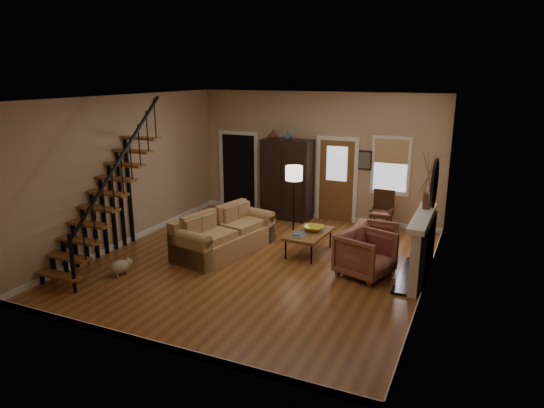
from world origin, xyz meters
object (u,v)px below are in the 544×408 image
at_px(sofa, 225,233).
at_px(armchair_left, 365,254).
at_px(armchair_right, 375,242).
at_px(armoire, 287,179).
at_px(floor_lamp, 294,203).
at_px(side_chair, 382,212).
at_px(coffee_table, 309,243).

height_order(sofa, armchair_left, sofa).
bearing_deg(armchair_right, armoire, 53.86).
distance_m(armchair_left, floor_lamp, 2.55).
bearing_deg(armchair_left, floor_lamp, 72.83).
height_order(armoire, sofa, armoire).
xyz_separation_m(sofa, armchair_right, (3.03, 0.88, -0.05)).
distance_m(armchair_right, side_chair, 1.89).
relative_size(sofa, armchair_left, 2.50).
bearing_deg(armoire, side_chair, -4.48).
height_order(armoire, armchair_left, armoire).
height_order(sofa, floor_lamp, floor_lamp).
relative_size(armoire, floor_lamp, 1.22).
bearing_deg(side_chair, armchair_left, -84.45).
bearing_deg(coffee_table, armchair_right, 7.73).
distance_m(armoire, floor_lamp, 1.66).
relative_size(sofa, coffee_table, 1.89).
xyz_separation_m(armoire, side_chair, (2.55, -0.20, -0.54)).
relative_size(armchair_left, armchair_right, 1.10).
bearing_deg(side_chair, sofa, -135.30).
xyz_separation_m(armchair_left, floor_lamp, (-2.04, 1.45, 0.43)).
bearing_deg(sofa, side_chair, 56.52).
relative_size(armchair_left, floor_lamp, 0.54).
distance_m(armchair_left, side_chair, 2.73).
bearing_deg(armoire, floor_lamp, -62.21).
relative_size(coffee_table, floor_lamp, 0.72).
xyz_separation_m(floor_lamp, side_chair, (1.78, 1.26, -0.35)).
bearing_deg(armoire, armchair_right, -36.29).
xyz_separation_m(armoire, coffee_table, (1.44, -2.25, -0.81)).
distance_m(sofa, coffee_table, 1.81).
height_order(sofa, armchair_right, sofa).
relative_size(armchair_right, side_chair, 0.83).
distance_m(armoire, coffee_table, 2.79).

